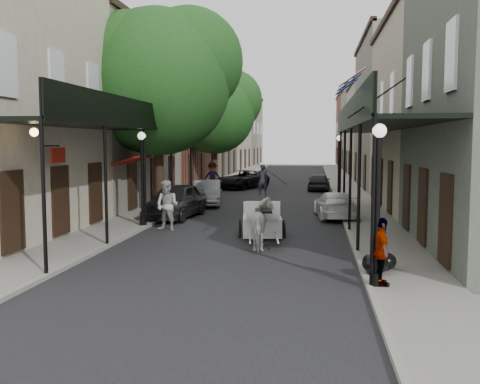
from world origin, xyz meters
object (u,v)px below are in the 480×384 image
(pedestrian_sidewalk_right, at_px, (381,252))
(pedestrian_sidewalk_left, at_px, (212,177))
(car_left_near, at_px, (176,201))
(horse, at_px, (264,224))
(car_left_mid, at_px, (207,193))
(car_right_near, at_px, (335,205))
(car_left_far, at_px, (242,179))
(lamppost_right_near, at_px, (378,202))
(lamppost_left, at_px, (142,177))
(car_right_far, at_px, (319,182))
(lamppost_right_far, at_px, (339,165))
(carriage, at_px, (262,207))
(tree_far, at_px, (219,109))
(pedestrian_walking, at_px, (167,206))
(tree_near, at_px, (167,76))

(pedestrian_sidewalk_right, bearing_deg, pedestrian_sidewalk_left, 11.86)
(pedestrian_sidewalk_left, height_order, car_left_near, pedestrian_sidewalk_left)
(car_left_near, bearing_deg, pedestrian_sidewalk_right, -49.36)
(horse, distance_m, pedestrian_sidewalk_left, 19.32)
(car_left_mid, relative_size, car_right_near, 1.00)
(pedestrian_sidewalk_left, distance_m, car_left_far, 3.95)
(lamppost_right_near, relative_size, car_right_near, 0.90)
(lamppost_left, distance_m, pedestrian_sidewalk_left, 15.20)
(horse, bearing_deg, lamppost_left, -40.48)
(pedestrian_sidewalk_left, distance_m, pedestrian_sidewalk_right, 24.65)
(pedestrian_sidewalk_left, relative_size, car_right_far, 0.53)
(lamppost_right_far, bearing_deg, lamppost_left, -124.35)
(lamppost_right_far, distance_m, car_right_near, 8.25)
(horse, xyz_separation_m, carriage, (-0.30, 2.47, 0.24))
(tree_far, xyz_separation_m, pedestrian_sidewalk_right, (8.45, -26.18, -4.93))
(lamppost_right_far, relative_size, car_left_near, 0.80)
(horse, height_order, car_left_near, horse)
(car_left_near, height_order, car_left_mid, car_left_near)
(lamppost_left, xyz_separation_m, car_left_near, (0.56, 3.00, -1.26))
(tree_far, height_order, car_right_near, tree_far)
(tree_far, distance_m, pedestrian_sidewalk_right, 27.94)
(pedestrian_sidewalk_right, distance_m, car_right_far, 25.93)
(car_left_mid, bearing_deg, car_left_far, 77.83)
(pedestrian_walking, height_order, car_right_near, pedestrian_walking)
(carriage, distance_m, pedestrian_walking, 3.74)
(carriage, height_order, car_left_far, carriage)
(car_left_mid, bearing_deg, car_right_near, -41.12)
(lamppost_right_near, xyz_separation_m, car_right_near, (-0.50, 11.89, -1.45))
(tree_far, height_order, pedestrian_sidewalk_left, tree_far)
(tree_far, xyz_separation_m, pedestrian_walking, (1.29, -18.68, -4.86))
(lamppost_left, distance_m, horse, 6.31)
(lamppost_left, height_order, car_right_far, lamppost_left)
(lamppost_left, relative_size, car_left_near, 0.80)
(horse, relative_size, pedestrian_sidewalk_left, 0.97)
(lamppost_right_near, bearing_deg, car_right_far, 92.44)
(horse, distance_m, pedestrian_walking, 4.96)
(tree_near, bearing_deg, car_right_near, -2.09)
(pedestrian_sidewalk_right, bearing_deg, horse, 26.36)
(tree_far, height_order, horse, tree_far)
(car_left_near, bearing_deg, pedestrian_sidewalk_left, 98.59)
(tree_near, distance_m, carriage, 8.97)
(carriage, xyz_separation_m, car_left_mid, (-3.87, 8.94, -0.36))
(car_right_far, bearing_deg, car_left_near, 69.23)
(horse, height_order, pedestrian_sidewalk_left, pedestrian_sidewalk_left)
(car_left_mid, height_order, car_left_far, car_left_far)
(lamppost_left, bearing_deg, horse, -33.51)
(lamppost_right_near, height_order, car_left_mid, lamppost_right_near)
(lamppost_left, bearing_deg, car_right_far, 68.38)
(car_left_mid, bearing_deg, tree_near, -115.43)
(tree_far, relative_size, car_left_near, 1.87)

